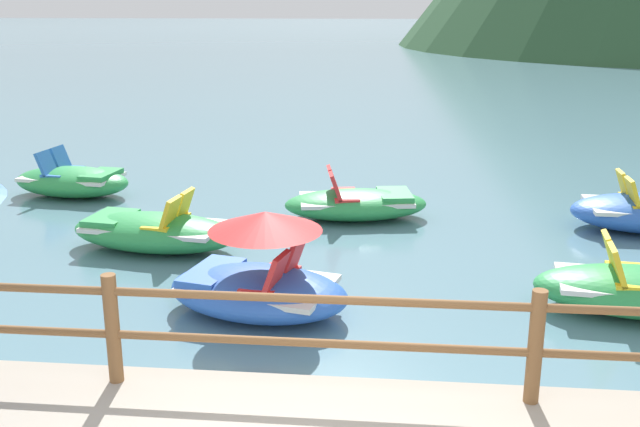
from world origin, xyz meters
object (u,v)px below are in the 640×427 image
object	(u,v)px
pedal_boat_1	(154,231)
pedal_boat_7	(73,181)
pedal_boat_0	(259,278)
pedal_boat_3	(357,203)

from	to	relation	value
pedal_boat_1	pedal_boat_7	bearing A→B (deg)	131.08
pedal_boat_0	pedal_boat_1	bearing A→B (deg)	132.53
pedal_boat_0	pedal_boat_7	xyz separation A→B (m)	(-4.33, 4.86, -0.14)
pedal_boat_1	pedal_boat_0	bearing A→B (deg)	-47.47
pedal_boat_1	pedal_boat_7	xyz separation A→B (m)	(-2.43, 2.79, 0.01)
pedal_boat_0	pedal_boat_1	size ratio (longest dim) A/B	0.91
pedal_boat_3	pedal_boat_7	bearing A→B (deg)	169.92
pedal_boat_0	pedal_boat_3	xyz separation A→B (m)	(0.92, 3.93, -0.17)
pedal_boat_3	pedal_boat_7	distance (m)	5.34
pedal_boat_0	pedal_boat_3	size ratio (longest dim) A/B	0.95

